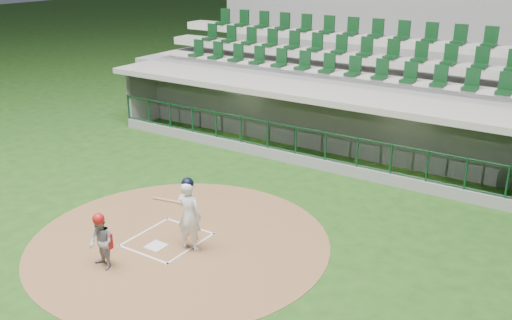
{
  "coord_description": "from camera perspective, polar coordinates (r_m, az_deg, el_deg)",
  "views": [
    {
      "loc": [
        8.49,
        -9.35,
        6.59
      ],
      "look_at": [
        0.66,
        2.6,
        1.3
      ],
      "focal_mm": 40.0,
      "sensor_mm": 36.0,
      "label": 1
    }
  ],
  "objects": [
    {
      "name": "home_plate",
      "position": [
        13.79,
        -9.96,
        -8.47
      ],
      "size": [
        0.43,
        0.43,
        0.02
      ],
      "primitive_type": "cube",
      "color": "silver",
      "rests_on": "dirt_circle"
    },
    {
      "name": "dugout_structure",
      "position": [
        19.88,
        7.25,
        3.69
      ],
      "size": [
        16.4,
        3.7,
        3.0
      ],
      "color": "slate",
      "rests_on": "ground"
    },
    {
      "name": "catcher",
      "position": [
        12.91,
        -15.25,
        -7.85
      ],
      "size": [
        0.69,
        0.58,
        1.31
      ],
      "color": "#96969B",
      "rests_on": "dirt_circle"
    },
    {
      "name": "batter",
      "position": [
        13.19,
        -6.74,
        -5.37
      ],
      "size": [
        0.87,
        0.88,
        1.79
      ],
      "color": "white",
      "rests_on": "dirt_circle"
    },
    {
      "name": "seating_deck",
      "position": [
        22.57,
        10.28,
        6.76
      ],
      "size": [
        17.0,
        6.72,
        5.15
      ],
      "color": "gray",
      "rests_on": "ground"
    },
    {
      "name": "batter_box_chalk",
      "position": [
        14.05,
        -8.85,
        -7.86
      ],
      "size": [
        1.55,
        1.8,
        0.01
      ],
      "color": "white",
      "rests_on": "ground"
    },
    {
      "name": "dirt_circle",
      "position": [
        13.94,
        -7.64,
        -8.08
      ],
      "size": [
        7.2,
        7.2,
        0.01
      ],
      "primitive_type": "cylinder",
      "color": "brown",
      "rests_on": "ground"
    },
    {
      "name": "ground",
      "position": [
        14.25,
        -8.04,
        -7.46
      ],
      "size": [
        120.0,
        120.0,
        0.0
      ],
      "primitive_type": "plane",
      "color": "#1B4012",
      "rests_on": "ground"
    }
  ]
}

